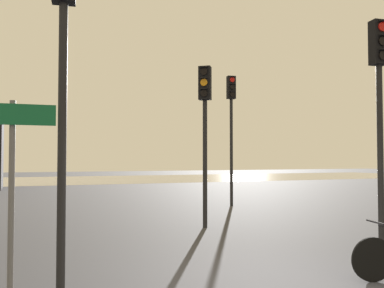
{
  "coord_description": "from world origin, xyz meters",
  "views": [
    {
      "loc": [
        -3.53,
        -4.93,
        1.81
      ],
      "look_at": [
        0.5,
        5.0,
        2.2
      ],
      "focal_mm": 40.0,
      "sensor_mm": 36.0,
      "label": 1
    }
  ],
  "objects_px": {
    "traffic_light_center": "(205,115)",
    "direction_sign_post": "(12,168)",
    "traffic_light_near_right": "(380,90)",
    "traffic_light_far_right": "(231,116)",
    "traffic_light_near_left": "(63,47)"
  },
  "relations": [
    {
      "from": "traffic_light_center",
      "to": "direction_sign_post",
      "type": "bearing_deg",
      "value": 78.25
    },
    {
      "from": "traffic_light_near_right",
      "to": "traffic_light_far_right",
      "type": "relative_size",
      "value": 0.91
    },
    {
      "from": "traffic_light_near_right",
      "to": "traffic_light_near_left",
      "type": "bearing_deg",
      "value": 12.23
    },
    {
      "from": "traffic_light_center",
      "to": "direction_sign_post",
      "type": "xyz_separation_m",
      "value": [
        -4.7,
        -4.31,
        -1.31
      ]
    },
    {
      "from": "traffic_light_far_right",
      "to": "direction_sign_post",
      "type": "height_order",
      "value": "traffic_light_far_right"
    },
    {
      "from": "traffic_light_far_right",
      "to": "traffic_light_near_left",
      "type": "xyz_separation_m",
      "value": [
        -7.19,
        -8.84,
        -0.13
      ]
    },
    {
      "from": "traffic_light_far_right",
      "to": "traffic_light_near_left",
      "type": "relative_size",
      "value": 1.04
    },
    {
      "from": "traffic_light_near_left",
      "to": "traffic_light_center",
      "type": "bearing_deg",
      "value": -124.88
    },
    {
      "from": "traffic_light_far_right",
      "to": "direction_sign_post",
      "type": "bearing_deg",
      "value": 56.08
    },
    {
      "from": "traffic_light_near_left",
      "to": "direction_sign_post",
      "type": "distance_m",
      "value": 1.79
    },
    {
      "from": "traffic_light_near_left",
      "to": "direction_sign_post",
      "type": "height_order",
      "value": "traffic_light_near_left"
    },
    {
      "from": "traffic_light_center",
      "to": "direction_sign_post",
      "type": "relative_size",
      "value": 1.66
    },
    {
      "from": "traffic_light_near_right",
      "to": "traffic_light_far_right",
      "type": "height_order",
      "value": "traffic_light_far_right"
    },
    {
      "from": "traffic_light_near_right",
      "to": "traffic_light_near_left",
      "type": "xyz_separation_m",
      "value": [
        -6.17,
        -0.41,
        0.17
      ]
    },
    {
      "from": "traffic_light_near_right",
      "to": "direction_sign_post",
      "type": "distance_m",
      "value": 6.97
    }
  ]
}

